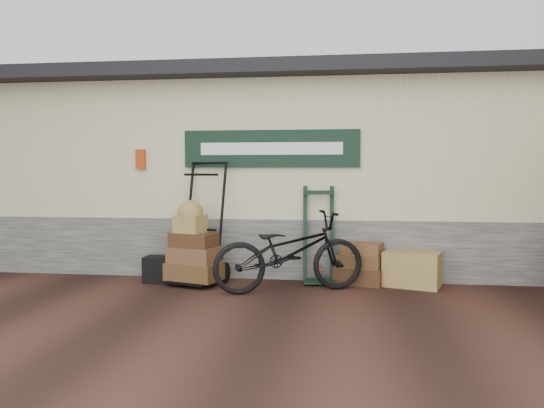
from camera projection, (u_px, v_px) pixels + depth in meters
The scene contains 8 objects.
ground at pixel (284, 295), 6.92m from camera, with size 80.00×80.00×0.00m, color black.
station_building at pixel (300, 171), 9.53m from camera, with size 14.40×4.10×3.20m.
porter_trolley at pixel (201, 221), 7.65m from camera, with size 0.90×0.67×1.79m, color black, non-canonical shape.
green_barrow at pixel (319, 235), 7.67m from camera, with size 0.51×0.43×1.40m, color black, non-canonical shape.
suitcase_stack at pixel (360, 263), 7.62m from camera, with size 0.69×0.43×0.61m, color #391E12, non-canonical shape.
wicker_hamper at pixel (412, 269), 7.45m from camera, with size 0.75×0.49×0.49m, color olive.
black_trunk at pixel (158, 269), 7.72m from camera, with size 0.38×0.33×0.38m, color black.
bicycle at pixel (289, 247), 7.08m from camera, with size 2.07×0.72×1.20m, color black.
Camera 1 is at (0.73, -6.80, 1.62)m, focal length 35.00 mm.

